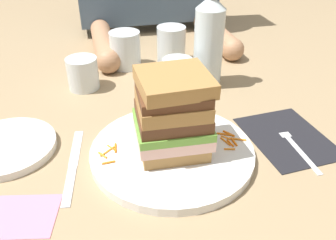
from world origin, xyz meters
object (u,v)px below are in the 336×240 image
object	(u,v)px
juice_glass	(177,78)
water_bottle	(209,40)
fork	(294,143)
empty_tumbler_1	(83,73)
napkin_dark	(287,137)
side_plate	(6,147)
main_plate	(172,152)
empty_tumbler_0	(125,50)
knife	(73,166)
empty_tumbler_2	(171,45)
napkin_pink	(22,216)
sandwich	(173,115)

from	to	relation	value
juice_glass	water_bottle	world-z (taller)	water_bottle
fork	empty_tumbler_1	world-z (taller)	empty_tumbler_1
napkin_dark	water_bottle	size ratio (longest dim) A/B	0.70
napkin_dark	side_plate	xyz separation A→B (m)	(-0.51, 0.09, 0.01)
main_plate	juice_glass	xyz separation A→B (m)	(0.07, 0.23, 0.03)
empty_tumbler_0	empty_tumbler_1	size ratio (longest dim) A/B	1.26
main_plate	napkin_dark	xyz separation A→B (m)	(0.23, -0.00, -0.01)
knife	empty_tumbler_2	distance (m)	0.48
side_plate	napkin_pink	distance (m)	0.18
main_plate	sandwich	distance (m)	0.08
napkin_dark	napkin_pink	xyz separation A→B (m)	(-0.47, -0.08, -0.00)
empty_tumbler_1	side_plate	distance (m)	0.26
napkin_pink	empty_tumbler_1	bearing A→B (deg)	74.63
empty_tumbler_0	side_plate	bearing A→B (deg)	-129.88
main_plate	empty_tumbler_2	xyz separation A→B (m)	(0.10, 0.40, 0.04)
fork	water_bottle	bearing A→B (deg)	105.53
juice_glass	water_bottle	bearing A→B (deg)	18.25
napkin_pink	main_plate	bearing A→B (deg)	19.11
sandwich	napkin_pink	xyz separation A→B (m)	(-0.25, -0.08, -0.08)
juice_glass	water_bottle	xyz separation A→B (m)	(0.08, 0.03, 0.07)
sandwich	water_bottle	bearing A→B (deg)	59.34
juice_glass	empty_tumbler_2	xyz separation A→B (m)	(0.03, 0.17, 0.01)
water_bottle	napkin_pink	size ratio (longest dim) A/B	2.56
napkin_dark	empty_tumbler_1	size ratio (longest dim) A/B	2.40
juice_glass	empty_tumbler_1	xyz separation A→B (m)	(-0.21, 0.07, 0.00)
juice_glass	empty_tumbler_2	size ratio (longest dim) A/B	0.84
knife	juice_glass	xyz separation A→B (m)	(0.24, 0.22, 0.03)
juice_glass	side_plate	world-z (taller)	juice_glass
main_plate	water_bottle	world-z (taller)	water_bottle
juice_glass	empty_tumbler_2	bearing A→B (deg)	80.49
sandwich	empty_tumbler_1	bearing A→B (deg)	114.81
empty_tumbler_1	juice_glass	bearing A→B (deg)	-19.72
water_bottle	napkin_dark	bearing A→B (deg)	-73.10
sandwich	empty_tumbler_0	size ratio (longest dim) A/B	1.52
main_plate	sandwich	size ratio (longest dim) A/B	2.00
knife	empty_tumbler_2	world-z (taller)	empty_tumbler_2
main_plate	napkin_pink	size ratio (longest dim) A/B	2.88
empty_tumbler_0	napkin_pink	bearing A→B (deg)	-114.43
empty_tumbler_0	sandwich	bearing A→B (deg)	-86.43
knife	juice_glass	size ratio (longest dim) A/B	2.44
napkin_dark	juice_glass	xyz separation A→B (m)	(-0.16, 0.23, 0.03)
main_plate	empty_tumbler_1	bearing A→B (deg)	114.75
empty_tumbler_2	napkin_pink	bearing A→B (deg)	-125.38
knife	water_bottle	world-z (taller)	water_bottle
main_plate	juice_glass	size ratio (longest dim) A/B	3.49
fork	napkin_pink	xyz separation A→B (m)	(-0.47, -0.06, -0.00)
water_bottle	empty_tumbler_1	bearing A→B (deg)	170.46
knife	juice_glass	world-z (taller)	juice_glass
knife	side_plate	size ratio (longest dim) A/B	1.13
fork	empty_tumbler_1	size ratio (longest dim) A/B	2.22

